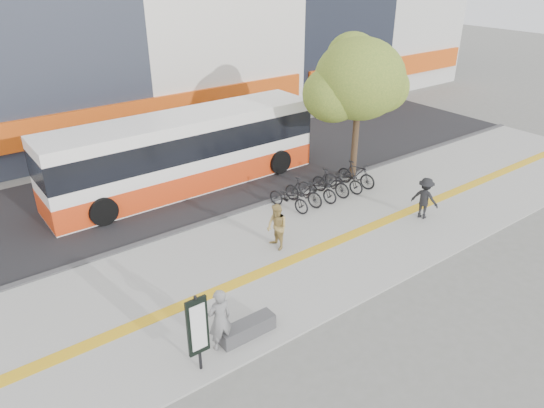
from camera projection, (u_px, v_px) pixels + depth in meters
ground at (294, 283)px, 15.88m from camera, size 120.00×120.00×0.00m
sidewalk at (266, 261)px, 16.94m from camera, size 40.00×7.00×0.08m
tactile_strip at (275, 267)px, 16.56m from camera, size 40.00×0.45×0.01m
street at (167, 187)px, 22.33m from camera, size 40.00×8.00×0.06m
curb at (213, 221)px, 19.44m from camera, size 40.00×0.25×0.14m
bench at (247, 329)px, 13.50m from camera, size 1.60×0.45×0.45m
signboard at (198, 328)px, 11.95m from camera, size 0.55×0.10×2.20m
street_tree at (357, 81)px, 21.17m from camera, size 4.40×3.80×6.31m
bus at (185, 154)px, 21.70m from camera, size 11.99×2.84×3.19m
bicycle_row at (324, 186)px, 21.04m from camera, size 4.80×2.03×1.12m
seated_woman at (220, 320)px, 12.80m from camera, size 0.69×0.47×1.81m
pedestrian_tan at (277, 227)px, 17.27m from camera, size 0.69×0.85×1.66m
pedestrian_dark at (425, 198)px, 19.31m from camera, size 0.88×1.19×1.65m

